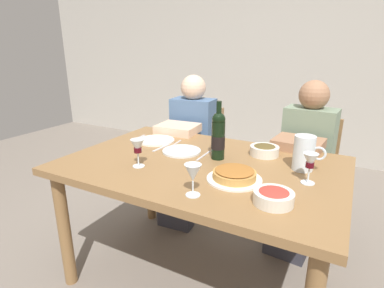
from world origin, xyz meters
The scene contains 21 objects.
ground_plane centered at (0.00, 0.00, 0.00)m, with size 8.00×8.00×0.00m, color slate.
back_wall centered at (0.00, 2.55, 1.40)m, with size 8.00×0.10×2.80m, color #B2ADA3.
dining_table centered at (0.00, 0.00, 0.67)m, with size 1.50×1.00×0.76m.
wine_bottle centered at (0.05, 0.10, 0.90)m, with size 0.08×0.08×0.33m.
water_pitcher centered at (0.51, 0.16, 0.84)m, with size 0.16×0.11×0.18m.
baked_tart centered at (0.24, -0.14, 0.79)m, with size 0.26×0.26×0.06m.
salad_bowl centered at (0.46, -0.28, 0.79)m, with size 0.16×0.16×0.06m.
olive_bowl centered at (0.27, 0.28, 0.79)m, with size 0.17×0.17×0.07m.
wine_glass_left_diner centered at (0.56, -0.01, 0.86)m, with size 0.07×0.07×0.15m.
wine_glass_right_diner centered at (0.14, -0.37, 0.86)m, with size 0.07×0.07×0.14m.
wine_glass_centre centered at (-0.27, -0.21, 0.87)m, with size 0.07×0.07×0.15m.
dinner_plate_left_setting centered at (-0.18, 0.10, 0.77)m, with size 0.23×0.23×0.01m, color silver.
dinner_plate_right_setting centered at (-0.45, 0.21, 0.77)m, with size 0.25×0.25×0.01m, color white.
fork_left_setting centered at (-0.33, 0.10, 0.76)m, with size 0.16×0.01×0.01m, color silver.
knife_left_setting centered at (-0.03, 0.10, 0.76)m, with size 0.18×0.01×0.01m, color silver.
knife_right_setting centered at (-0.30, 0.21, 0.76)m, with size 0.18×0.01×0.01m, color silver.
spoon_right_setting centered at (-0.60, 0.21, 0.76)m, with size 0.16×0.01×0.01m, color silver.
chair_left centered at (-0.46, 0.87, 0.50)m, with size 0.43×0.43×0.87m.
diner_left centered at (-0.44, 0.63, 0.62)m, with size 0.36×0.52×1.16m.
chair_right centered at (0.46, 0.91, 0.50)m, with size 0.43×0.43×0.87m.
diner_right centered at (0.44, 0.67, 0.62)m, with size 0.36×0.53×1.16m.
Camera 1 is at (0.70, -1.41, 1.37)m, focal length 28.54 mm.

